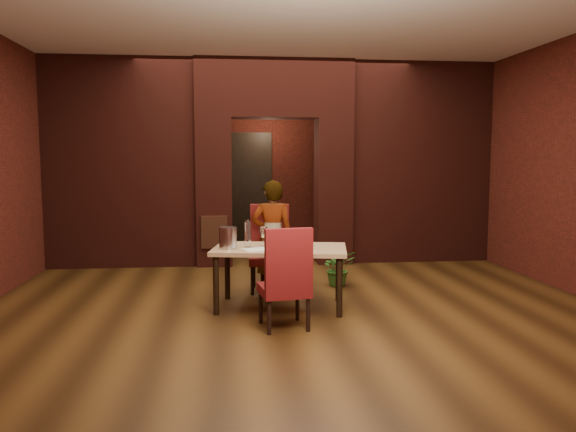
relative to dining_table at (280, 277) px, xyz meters
name	(u,v)px	position (x,y,z in m)	size (l,w,h in m)	color
floor	(288,292)	(0.17, 0.70, -0.34)	(8.00, 8.00, 0.00)	#452B11
ceiling	(288,31)	(0.17, 0.70, 2.86)	(7.00, 8.00, 0.04)	silver
wall_back	(266,162)	(0.17, 4.70, 1.26)	(7.00, 0.04, 3.20)	maroon
wall_front	(371,175)	(0.17, -3.30, 1.26)	(7.00, 0.04, 3.20)	maroon
wall_right	(556,164)	(3.67, 0.70, 1.26)	(0.04, 8.00, 3.20)	maroon
pillar_left	(214,192)	(-0.78, 2.70, 0.81)	(0.55, 0.55, 2.30)	maroon
pillar_right	(333,191)	(1.12, 2.70, 0.81)	(0.55, 0.55, 2.30)	maroon
lintel	(274,89)	(0.17, 2.70, 2.41)	(2.45, 0.55, 0.90)	maroon
wing_wall_left	(121,163)	(-2.20, 2.70, 1.26)	(2.27, 0.35, 3.20)	maroon
wing_wall_right	(419,163)	(2.53, 2.70, 1.26)	(2.27, 0.35, 3.20)	maroon
vent_panel	(214,232)	(-0.78, 2.40, 0.21)	(0.40, 0.03, 0.50)	#9E4E2D
rear_door	(245,191)	(-0.23, 4.64, 0.71)	(0.90, 0.08, 2.10)	black
rear_door_frame	(245,191)	(-0.23, 4.60, 0.71)	(1.02, 0.04, 2.22)	black
dining_table	(280,277)	(0.00, 0.00, 0.00)	(1.47, 0.83, 0.69)	tan
chair_far	(269,249)	(-0.06, 0.80, 0.20)	(0.50, 0.50, 1.09)	maroon
chair_near	(284,277)	(-0.03, -0.74, 0.17)	(0.46, 0.46, 1.02)	maroon
person_seated	(272,237)	(-0.03, 0.70, 0.36)	(0.52, 0.34, 1.41)	white
wine_glass_a	(263,237)	(-0.18, 0.06, 0.46)	(0.09, 0.09, 0.22)	white
wine_glass_b	(292,238)	(0.15, 0.06, 0.44)	(0.08, 0.08, 0.18)	white
wine_glass_c	(304,238)	(0.27, 0.01, 0.45)	(0.08, 0.08, 0.20)	silver
tasting_sheet	(259,249)	(-0.25, -0.13, 0.35)	(0.33, 0.25, 0.00)	silver
wine_bucket	(228,238)	(-0.58, -0.03, 0.46)	(0.20, 0.20, 0.24)	#B2B2B9
water_bottle	(248,233)	(-0.36, 0.06, 0.50)	(0.07, 0.07, 0.31)	white
potted_plant	(338,268)	(0.87, 0.99, -0.11)	(0.43, 0.37, 0.47)	#306822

